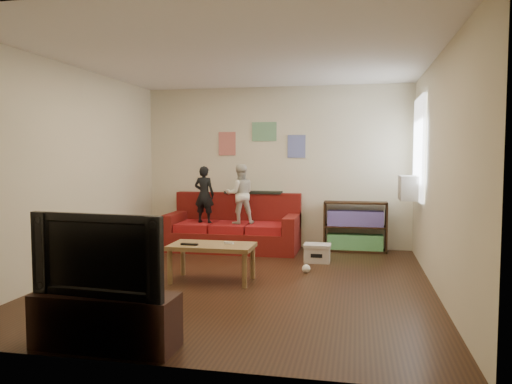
% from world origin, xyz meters
% --- Properties ---
extents(room_shell, '(4.52, 5.02, 2.72)m').
position_xyz_m(room_shell, '(0.00, 0.00, 1.35)').
color(room_shell, '#361F11').
rests_on(room_shell, ground).
extents(sofa, '(2.15, 0.99, 0.95)m').
position_xyz_m(sofa, '(-0.63, 2.07, 0.32)').
color(sofa, maroon).
rests_on(sofa, ground).
extents(child_a, '(0.36, 0.25, 0.92)m').
position_xyz_m(child_a, '(-1.08, 1.90, 0.91)').
color(child_a, black).
rests_on(child_a, sofa).
extents(child_b, '(0.57, 0.51, 0.96)m').
position_xyz_m(child_b, '(-0.48, 1.90, 0.93)').
color(child_b, silver).
rests_on(child_b, sofa).
extents(coffee_table, '(1.03, 0.56, 0.46)m').
position_xyz_m(coffee_table, '(-0.38, -0.03, 0.40)').
color(coffee_table, olive).
rests_on(coffee_table, ground).
extents(remote, '(0.21, 0.05, 0.02)m').
position_xyz_m(remote, '(-0.63, -0.15, 0.47)').
color(remote, black).
rests_on(remote, coffee_table).
extents(game_controller, '(0.13, 0.07, 0.03)m').
position_xyz_m(game_controller, '(-0.18, 0.02, 0.47)').
color(game_controller, silver).
rests_on(game_controller, coffee_table).
extents(bookshelf, '(1.00, 0.30, 0.80)m').
position_xyz_m(bookshelf, '(1.34, 2.29, 0.36)').
color(bookshelf, black).
rests_on(bookshelf, ground).
extents(window, '(0.04, 1.08, 1.48)m').
position_xyz_m(window, '(2.22, 1.65, 1.64)').
color(window, white).
rests_on(window, room_shell).
extents(ac_unit, '(0.28, 0.55, 0.35)m').
position_xyz_m(ac_unit, '(2.10, 1.65, 1.08)').
color(ac_unit, '#B7B2A3').
rests_on(ac_unit, window).
extents(artwork_left, '(0.30, 0.01, 0.40)m').
position_xyz_m(artwork_left, '(-0.85, 2.48, 1.75)').
color(artwork_left, '#D87266').
rests_on(artwork_left, room_shell).
extents(artwork_center, '(0.42, 0.01, 0.32)m').
position_xyz_m(artwork_center, '(-0.20, 2.48, 1.95)').
color(artwork_center, '#72B27F').
rests_on(artwork_center, room_shell).
extents(artwork_right, '(0.30, 0.01, 0.38)m').
position_xyz_m(artwork_right, '(0.35, 2.48, 1.70)').
color(artwork_right, '#727FCC').
rests_on(artwork_right, room_shell).
extents(file_box, '(0.39, 0.29, 0.27)m').
position_xyz_m(file_box, '(0.80, 1.33, 0.14)').
color(file_box, beige).
rests_on(file_box, ground).
extents(tv_stand, '(1.18, 0.41, 0.44)m').
position_xyz_m(tv_stand, '(-0.62, -2.25, 0.22)').
color(tv_stand, '#341B14').
rests_on(tv_stand, ground).
extents(television, '(1.16, 0.26, 0.66)m').
position_xyz_m(television, '(-0.62, -2.25, 0.77)').
color(television, black).
rests_on(television, tv_stand).
extents(tissue, '(0.14, 0.14, 0.11)m').
position_xyz_m(tissue, '(0.71, 0.63, 0.06)').
color(tissue, white).
rests_on(tissue, ground).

